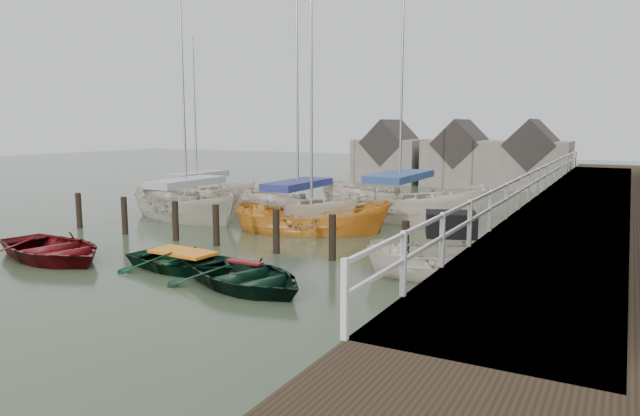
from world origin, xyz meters
The scene contains 13 objects.
ground centered at (0.00, 0.00, 0.00)m, with size 120.00×120.00×0.00m, color #2D3723.
pier centered at (9.48, 10.00, 0.71)m, with size 3.04×32.00×2.70m.
mooring_pilings centered at (-1.11, 3.00, 0.50)m, with size 13.72×0.22×1.80m.
far_sheds centered at (0.83, 26.00, 1.86)m, with size 14.00×4.08×4.39m.
rowboat_red centered at (-4.29, -0.96, 0.00)m, with size 3.25×4.55×0.94m, color #510B0F.
rowboat_green centered at (0.02, 0.00, 0.00)m, with size 2.62×3.67×0.76m, color black.
rowboat_dkgreen centered at (2.57, -0.58, 0.00)m, with size 2.93×4.10×0.85m, color black.
motorboat centered at (6.80, 2.73, 0.10)m, with size 4.63×3.00×2.58m.
sailboat_a centered at (-5.91, 6.89, 0.06)m, with size 7.32×4.35×11.51m.
sailboat_b centered at (-1.27, 8.51, 0.06)m, with size 7.27×4.43×12.28m.
sailboat_c centered at (0.40, 6.72, 0.02)m, with size 6.39×4.03×11.32m.
sailboat_d centered at (2.25, 11.19, 0.06)m, with size 8.55×4.63×12.17m.
sailboat_e centered at (-8.27, 10.31, 0.06)m, with size 6.88×3.46×9.61m.
Camera 1 is at (10.87, -11.90, 4.07)m, focal length 32.00 mm.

